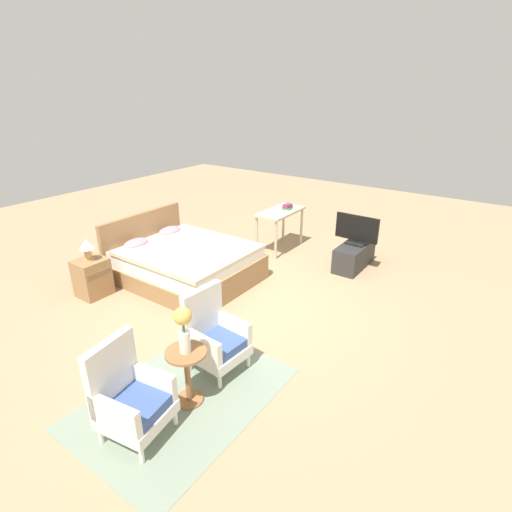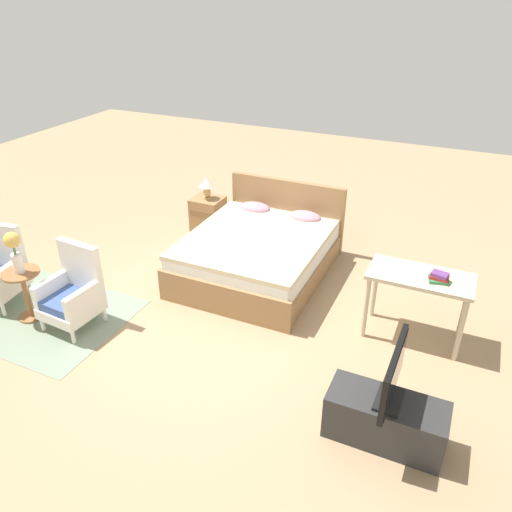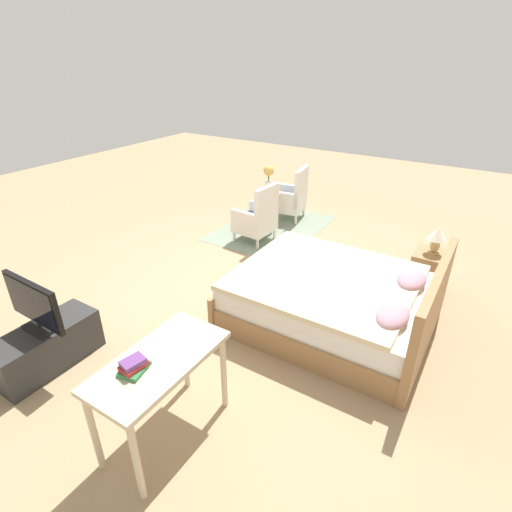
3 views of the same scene
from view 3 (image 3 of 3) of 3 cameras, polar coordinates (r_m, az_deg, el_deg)
The scene contains 13 objects.
ground_plane at distance 4.98m, azimuth -1.43°, elevation -5.60°, with size 16.00×16.00×0.00m, color #A38460.
floor_rug at distance 6.84m, azimuth 2.28°, elevation 4.02°, with size 2.10×1.50×0.01m.
bed at distance 4.41m, azimuth 11.17°, elevation -6.32°, with size 1.68×2.07×0.96m.
armchair_by_window_left at distance 7.14m, azimuth 5.07°, elevation 8.24°, with size 0.62×0.62×0.92m.
armchair_by_window_right at distance 6.21m, azimuth 0.20°, elevation 5.37°, with size 0.58×0.58×0.92m.
side_table at distance 6.74m, azimuth 1.75°, elevation 7.06°, with size 0.40×0.40×0.60m.
flower_vase at distance 6.58m, azimuth 1.81°, elevation 11.27°, with size 0.17×0.17×0.48m.
nightstand at distance 5.28m, azimuth 23.41°, elevation -2.39°, with size 0.44×0.41×0.57m.
table_lamp at distance 5.07m, azimuth 24.45°, elevation 2.53°, with size 0.22×0.22×0.33m.
tv_stand at distance 4.35m, azimuth -27.71°, elevation -11.40°, with size 0.96×0.40×0.42m.
tv_flatscreen at distance 4.09m, azimuth -29.16°, elevation -6.14°, with size 0.20×0.75×0.51m.
vanity_desk at distance 3.07m, azimuth -13.55°, elevation -15.70°, with size 1.04×0.52×0.77m.
book_stack at distance 2.91m, azimuth -17.07°, elevation -14.79°, with size 0.22×0.19×0.09m.
Camera 3 is at (3.47, 2.33, 2.70)m, focal length 28.00 mm.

